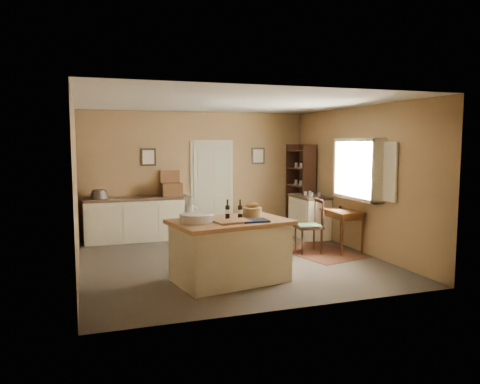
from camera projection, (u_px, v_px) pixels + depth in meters
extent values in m
plane|color=#4E443C|center=(231.00, 260.00, 8.12)|extent=(5.00, 5.00, 0.00)
cube|color=olive|center=(196.00, 173.00, 10.33)|extent=(5.00, 0.10, 2.70)
cube|color=olive|center=(294.00, 200.00, 5.62)|extent=(5.00, 0.10, 2.70)
cube|color=olive|center=(76.00, 187.00, 7.17)|extent=(0.10, 5.00, 2.70)
cube|color=olive|center=(357.00, 179.00, 8.77)|extent=(0.10, 5.00, 2.70)
plane|color=silver|center=(231.00, 103.00, 7.83)|extent=(5.00, 5.00, 0.00)
cube|color=#A8A78D|center=(212.00, 186.00, 10.44)|extent=(0.97, 0.06, 2.11)
cube|color=black|center=(148.00, 157.00, 9.93)|extent=(0.32, 0.02, 0.38)
cube|color=beige|center=(148.00, 157.00, 9.92)|extent=(0.24, 0.01, 0.30)
cube|color=black|center=(258.00, 156.00, 10.73)|extent=(0.32, 0.02, 0.38)
cube|color=beige|center=(258.00, 156.00, 10.72)|extent=(0.24, 0.01, 0.30)
cube|color=beige|center=(357.00, 198.00, 8.58)|extent=(0.25, 1.32, 0.06)
cube|color=beige|center=(359.00, 140.00, 8.47)|extent=(0.25, 1.32, 0.06)
cube|color=white|center=(364.00, 169.00, 8.56)|extent=(0.01, 1.20, 1.00)
cube|color=beige|center=(390.00, 172.00, 7.78)|extent=(0.04, 0.35, 1.00)
cube|color=beige|center=(339.00, 167.00, 9.32)|extent=(0.04, 0.35, 1.00)
cube|color=beige|center=(230.00, 253.00, 6.88)|extent=(1.70, 1.23, 0.85)
cube|color=#8D5C3D|center=(230.00, 222.00, 6.83)|extent=(1.83, 1.36, 0.06)
cylinder|color=white|center=(197.00, 218.00, 6.67)|extent=(0.48, 0.48, 0.11)
cube|color=#8D5C3D|center=(232.00, 221.00, 6.62)|extent=(0.54, 0.42, 0.03)
cube|color=black|center=(254.00, 220.00, 6.71)|extent=(0.40, 0.32, 0.02)
cylinder|color=olive|center=(252.00, 212.00, 7.11)|extent=(0.29, 0.29, 0.14)
cylinder|color=black|center=(228.00, 209.00, 6.93)|extent=(0.07, 0.07, 0.29)
cylinder|color=black|center=(240.00, 209.00, 6.91)|extent=(0.07, 0.07, 0.29)
cube|color=beige|center=(137.00, 220.00, 9.71)|extent=(2.11, 0.58, 0.85)
cube|color=#332319|center=(136.00, 199.00, 9.66)|extent=(2.15, 0.61, 0.05)
cube|color=#51311A|center=(172.00, 189.00, 9.88)|extent=(0.42, 0.32, 0.28)
cylinder|color=#59544F|center=(99.00, 194.00, 9.41)|extent=(0.36, 0.36, 0.18)
cube|color=#542C1A|center=(320.00, 252.00, 8.71)|extent=(1.42, 1.80, 0.01)
cube|color=#391C0C|center=(342.00, 211.00, 8.77)|extent=(0.50, 0.82, 0.03)
cube|color=#391C0C|center=(342.00, 215.00, 8.78)|extent=(0.44, 0.76, 0.10)
cube|color=silver|center=(340.00, 210.00, 8.75)|extent=(0.22, 0.30, 0.01)
cylinder|color=black|center=(340.00, 207.00, 9.01)|extent=(0.05, 0.05, 0.05)
cylinder|color=#391C0C|center=(342.00, 236.00, 8.40)|extent=(0.04, 0.04, 0.72)
cylinder|color=#391C0C|center=(362.00, 235.00, 8.53)|extent=(0.04, 0.04, 0.72)
cylinder|color=#391C0C|center=(322.00, 229.00, 9.09)|extent=(0.04, 0.04, 0.72)
cylinder|color=#391C0C|center=(341.00, 227.00, 9.23)|extent=(0.04, 0.04, 0.72)
cube|color=beige|center=(309.00, 217.00, 10.05)|extent=(0.54, 0.98, 0.85)
cube|color=#332319|center=(310.00, 197.00, 10.00)|extent=(0.57, 1.02, 0.05)
cylinder|color=silver|center=(312.00, 194.00, 9.84)|extent=(0.23, 0.23, 0.09)
cube|color=black|center=(309.00, 190.00, 10.23)|extent=(0.34, 0.04, 1.98)
cube|color=black|center=(293.00, 186.00, 11.04)|extent=(0.34, 0.04, 1.98)
cube|color=black|center=(307.00, 188.00, 10.68)|extent=(0.02, 0.89, 1.98)
cube|color=black|center=(300.00, 229.00, 10.74)|extent=(0.34, 0.85, 0.03)
cube|color=black|center=(300.00, 208.00, 10.68)|extent=(0.34, 0.85, 0.03)
cube|color=black|center=(301.00, 186.00, 10.63)|extent=(0.34, 0.85, 0.03)
cube|color=black|center=(301.00, 169.00, 10.59)|extent=(0.34, 0.85, 0.03)
cube|color=black|center=(301.00, 151.00, 10.54)|extent=(0.34, 0.85, 0.03)
cylinder|color=white|center=(301.00, 183.00, 10.62)|extent=(0.12, 0.12, 0.11)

